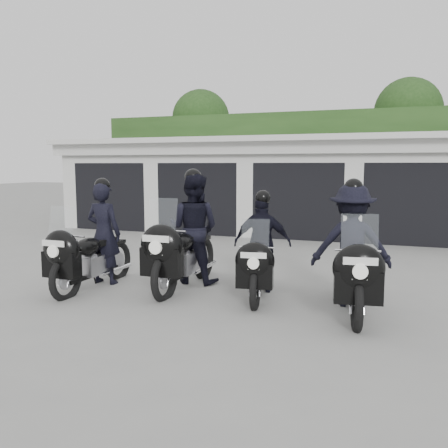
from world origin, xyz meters
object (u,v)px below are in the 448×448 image
(police_bike_c, at_px, (261,249))
(police_bike_d, at_px, (352,252))
(police_bike_b, at_px, (189,235))
(police_bike_a, at_px, (93,243))

(police_bike_c, height_order, police_bike_d, police_bike_d)
(police_bike_b, height_order, police_bike_d, police_bike_b)
(police_bike_a, height_order, police_bike_d, police_bike_d)
(police_bike_d, bearing_deg, police_bike_a, 173.92)
(police_bike_d, bearing_deg, police_bike_c, 158.72)
(police_bike_b, distance_m, police_bike_d, 2.89)
(police_bike_d, bearing_deg, police_bike_b, 161.63)
(police_bike_b, relative_size, police_bike_d, 1.07)
(police_bike_b, distance_m, police_bike_c, 1.39)
(police_bike_b, height_order, police_bike_c, police_bike_b)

